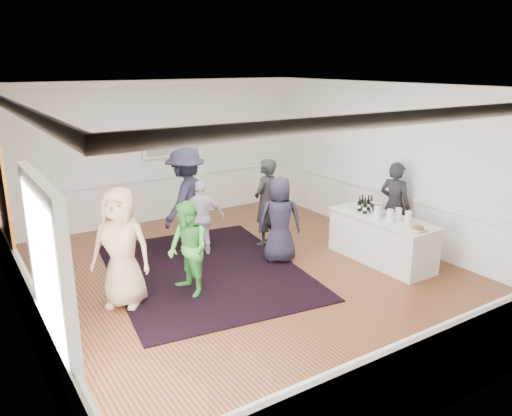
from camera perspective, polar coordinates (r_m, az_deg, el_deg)
floor at (r=8.64m, az=-0.90°, el=-7.99°), size 8.00×8.00×0.00m
ceiling at (r=7.89m, az=-1.00°, el=13.71°), size 7.00×8.00×0.02m
wall_left at (r=7.01m, az=-26.06°, el=-1.62°), size 0.02×8.00×3.20m
wall_right at (r=10.35m, az=15.81°, el=4.79°), size 0.02×8.00×3.20m
wall_back at (r=11.64m, az=-11.45°, el=6.30°), size 7.00×0.02×3.20m
wall_front at (r=5.32m, az=22.58°, el=-6.59°), size 7.00×0.02×3.20m
wainscoting at (r=8.45m, az=-0.91°, el=-4.90°), size 7.00×8.00×1.00m
mirror at (r=8.22m, az=-27.09°, el=2.15°), size 0.05×1.25×1.85m
doorway at (r=5.30m, az=-22.49°, el=-8.82°), size 0.10×1.78×2.56m
landscape_painting at (r=11.71m, az=-9.57°, el=7.35°), size 1.44×0.06×0.66m
area_rug at (r=8.97m, az=-5.84°, el=-7.09°), size 3.64×4.48×0.02m
serving_table at (r=9.49m, az=14.13°, el=-3.45°), size 0.80×2.11×0.85m
bartender at (r=10.12m, az=15.53°, el=0.28°), size 0.56×0.71×1.73m
guest_tan at (r=7.67m, az=-15.19°, el=-4.40°), size 1.07×1.02×1.84m
guest_green at (r=7.87m, az=-7.77°, el=-4.68°), size 0.64×0.79×1.51m
guest_lilac at (r=9.51m, az=-6.21°, el=-1.09°), size 0.93×0.66×1.46m
guest_dark_a at (r=9.64m, az=-7.96°, el=0.86°), size 1.51×1.37×2.03m
guest_dark_b at (r=9.92m, az=1.10°, el=0.64°), size 0.76×0.66×1.76m
guest_navy at (r=9.11m, az=2.75°, el=-1.36°), size 0.93×0.82×1.59m
wine_bottles at (r=9.60m, az=12.46°, el=0.51°), size 0.35×0.30×0.31m
juice_pitchers at (r=9.14m, az=15.43°, el=-0.73°), size 0.36×0.62×0.24m
ice_bucket at (r=9.42m, az=13.64°, el=-0.12°), size 0.26×0.26×0.25m
nut_bowl at (r=8.74m, az=17.99°, el=-2.27°), size 0.29×0.29×0.08m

